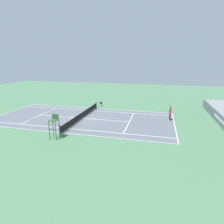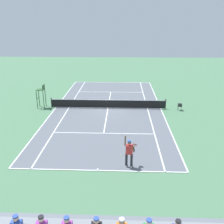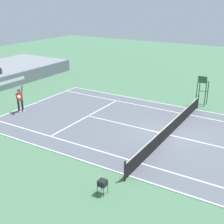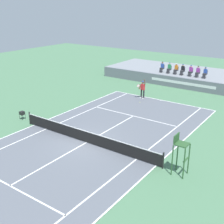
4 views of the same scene
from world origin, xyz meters
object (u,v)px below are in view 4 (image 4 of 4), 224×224
Objects in this scene: spectator_seated_1 at (169,68)px; spectator_seated_2 at (176,69)px; spectator_seated_3 at (182,70)px; tennis_ball at (140,102)px; spectator_seated_6 at (205,73)px; umpire_chair at (180,150)px; spectator_seated_0 at (162,67)px; tennis_player at (143,89)px; spectator_seated_4 at (190,71)px; spectator_seated_5 at (198,72)px; ball_hopper at (22,113)px.

spectator_seated_2 is (0.89, 0.00, 0.00)m from spectator_seated_1.
tennis_ball is (-0.78, -8.57, -1.85)m from spectator_seated_3.
spectator_seated_6 reaches higher than umpire_chair.
spectator_seated_0 reaches higher than tennis_player.
spectator_seated_4 is 0.85m from spectator_seated_5.
spectator_seated_0 is 0.61× the size of tennis_player.
spectator_seated_2 is at bearing 86.40° from tennis_player.
umpire_chair reaches higher than tennis_ball.
tennis_ball is (0.94, -8.57, -1.85)m from spectator_seated_1.
ball_hopper is at bearing -102.47° from spectator_seated_0.
spectator_seated_4 reaches higher than umpire_chair.
spectator_seated_4 and spectator_seated_5 have the same top height.
spectator_seated_3 is 0.52× the size of umpire_chair.
spectator_seated_0 is at bearing 180.00° from spectator_seated_3.
spectator_seated_3 is 8.80m from tennis_ball.
spectator_seated_1 and spectator_seated_2 have the same top height.
spectator_seated_3 is 0.99m from spectator_seated_4.
spectator_seated_4 is 8.94m from tennis_ball.
spectator_seated_6 is at bearing 0.00° from spectator_seated_5.
spectator_seated_3 and spectator_seated_4 have the same top height.
spectator_seated_5 is 0.86m from spectator_seated_6.
spectator_seated_5 reaches higher than tennis_ball.
spectator_seated_4 is 0.61× the size of tennis_player.
spectator_seated_0 reaches higher than ball_hopper.
tennis_player is at bearing -100.09° from spectator_seated_3.
spectator_seated_1 is at bearing 93.50° from tennis_player.
spectator_seated_3 reaches higher than tennis_ball.
umpire_chair reaches higher than ball_hopper.
spectator_seated_0 is 1.81× the size of ball_hopper.
spectator_seated_1 is (0.94, 0.00, 0.00)m from spectator_seated_0.
spectator_seated_3 is 1.81× the size of ball_hopper.
tennis_ball is (1.88, -8.57, -1.85)m from spectator_seated_0.
ball_hopper is at bearing -110.18° from spectator_seated_3.
spectator_seated_3 is at bearing 180.00° from spectator_seated_4.
spectator_seated_0 and spectator_seated_1 have the same top height.
spectator_seated_4 is (1.82, 0.00, 0.00)m from spectator_seated_2.
spectator_seated_5 reaches higher than ball_hopper.
spectator_seated_6 is at bearing 0.00° from spectator_seated_3.
spectator_seated_5 is at bearing 0.00° from spectator_seated_2.
spectator_seated_1 is 18.60× the size of tennis_ball.
spectator_seated_1 is 18.93m from ball_hopper.
spectator_seated_0 is at bearing 180.00° from spectator_seated_2.
spectator_seated_1 is 1.00× the size of spectator_seated_6.
spectator_seated_2 is at bearing 72.15° from ball_hopper.
spectator_seated_5 is at bearing 107.15° from umpire_chair.
umpire_chair is at bearing -72.85° from spectator_seated_5.
spectator_seated_5 is at bearing 180.00° from spectator_seated_6.
umpire_chair is 3.49× the size of ball_hopper.
spectator_seated_1 is at bearing 116.59° from umpire_chair.
spectator_seated_0 is at bearing 180.00° from spectator_seated_4.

